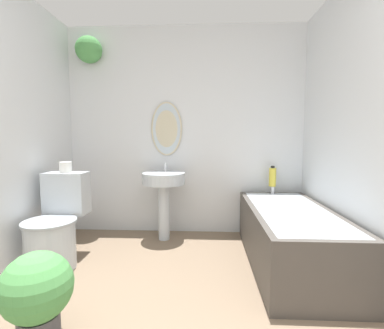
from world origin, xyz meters
The scene contains 8 objects.
wall_back centered at (-0.07, 2.76, 1.26)m, with size 2.84×0.30×2.40m.
wall_right centered at (1.39, 1.37, 1.20)m, with size 0.06×2.86×2.40m.
toilet centered at (-1.08, 1.82, 0.34)m, with size 0.44×0.64×0.80m.
pedestal_sink centered at (-0.22, 2.47, 0.59)m, with size 0.47×0.47×0.84m.
bathtub centered at (0.99, 1.92, 0.26)m, with size 0.69×1.55×0.58m.
shampoo_bottle centered at (1.00, 2.63, 0.69)m, with size 0.08×0.08×0.23m.
potted_plant centered at (-0.65, 0.85, 0.30)m, with size 0.37×0.37×0.52m.
toilet_paper_roll centered at (-1.08, 2.03, 0.85)m, with size 0.11×0.11×0.10m.
Camera 1 is at (0.25, -0.51, 1.13)m, focal length 26.00 mm.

